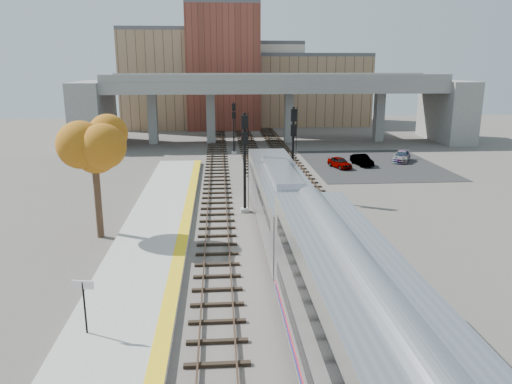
{
  "coord_description": "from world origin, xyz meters",
  "views": [
    {
      "loc": [
        -3.0,
        -25.22,
        10.9
      ],
      "look_at": [
        -0.54,
        7.14,
        2.5
      ],
      "focal_mm": 35.0,
      "sensor_mm": 36.0,
      "label": 1
    }
  ],
  "objects_px": {
    "tree": "(93,144)",
    "car_c": "(402,156)",
    "locomotive": "(280,197)",
    "car_a": "(340,162)",
    "signal_mast_near": "(245,163)",
    "car_b": "(362,160)",
    "signal_mast_mid": "(293,153)",
    "signal_mast_far": "(234,130)"
  },
  "relations": [
    {
      "from": "signal_mast_near",
      "to": "tree",
      "type": "distance_m",
      "value": 10.98
    },
    {
      "from": "signal_mast_near",
      "to": "car_c",
      "type": "distance_m",
      "value": 26.58
    },
    {
      "from": "locomotive",
      "to": "car_a",
      "type": "relative_size",
      "value": 5.56
    },
    {
      "from": "locomotive",
      "to": "signal_mast_mid",
      "type": "distance_m",
      "value": 8.26
    },
    {
      "from": "signal_mast_mid",
      "to": "car_a",
      "type": "bearing_deg",
      "value": 60.03
    },
    {
      "from": "locomotive",
      "to": "car_b",
      "type": "height_order",
      "value": "locomotive"
    },
    {
      "from": "car_a",
      "to": "car_b",
      "type": "height_order",
      "value": "car_b"
    },
    {
      "from": "signal_mast_near",
      "to": "car_b",
      "type": "bearing_deg",
      "value": 50.42
    },
    {
      "from": "tree",
      "to": "car_c",
      "type": "height_order",
      "value": "tree"
    },
    {
      "from": "tree",
      "to": "car_a",
      "type": "relative_size",
      "value": 2.39
    },
    {
      "from": "signal_mast_far",
      "to": "car_c",
      "type": "height_order",
      "value": "signal_mast_far"
    },
    {
      "from": "signal_mast_near",
      "to": "signal_mast_mid",
      "type": "height_order",
      "value": "signal_mast_mid"
    },
    {
      "from": "car_a",
      "to": "signal_mast_mid",
      "type": "bearing_deg",
      "value": -137.36
    },
    {
      "from": "signal_mast_mid",
      "to": "car_a",
      "type": "height_order",
      "value": "signal_mast_mid"
    },
    {
      "from": "signal_mast_mid",
      "to": "tree",
      "type": "xyz_separation_m",
      "value": [
        -13.7,
        -8.33,
        2.25
      ]
    },
    {
      "from": "tree",
      "to": "signal_mast_mid",
      "type": "bearing_deg",
      "value": 31.28
    },
    {
      "from": "signal_mast_far",
      "to": "tree",
      "type": "height_order",
      "value": "tree"
    },
    {
      "from": "signal_mast_near",
      "to": "car_a",
      "type": "bearing_deg",
      "value": 54.63
    },
    {
      "from": "car_a",
      "to": "car_c",
      "type": "distance_m",
      "value": 8.4
    },
    {
      "from": "signal_mast_near",
      "to": "car_b",
      "type": "distance_m",
      "value": 21.76
    },
    {
      "from": "signal_mast_near",
      "to": "signal_mast_mid",
      "type": "xyz_separation_m",
      "value": [
        4.1,
        3.53,
        0.08
      ]
    },
    {
      "from": "locomotive",
      "to": "tree",
      "type": "bearing_deg",
      "value": -177.74
    },
    {
      "from": "tree",
      "to": "car_a",
      "type": "height_order",
      "value": "tree"
    },
    {
      "from": "locomotive",
      "to": "signal_mast_near",
      "type": "bearing_deg",
      "value": 115.86
    },
    {
      "from": "car_b",
      "to": "car_c",
      "type": "height_order",
      "value": "car_b"
    },
    {
      "from": "locomotive",
      "to": "signal_mast_far",
      "type": "bearing_deg",
      "value": 94.09
    },
    {
      "from": "car_b",
      "to": "tree",
      "type": "bearing_deg",
      "value": -147.35
    },
    {
      "from": "signal_mast_mid",
      "to": "tree",
      "type": "distance_m",
      "value": 16.19
    },
    {
      "from": "signal_mast_far",
      "to": "tree",
      "type": "distance_m",
      "value": 31.47
    },
    {
      "from": "locomotive",
      "to": "car_c",
      "type": "xyz_separation_m",
      "value": [
        16.76,
        22.79,
        -1.65
      ]
    },
    {
      "from": "signal_mast_near",
      "to": "car_b",
      "type": "relative_size",
      "value": 2.06
    },
    {
      "from": "locomotive",
      "to": "signal_mast_near",
      "type": "height_order",
      "value": "signal_mast_near"
    },
    {
      "from": "tree",
      "to": "car_b",
      "type": "bearing_deg",
      "value": 42.53
    },
    {
      "from": "tree",
      "to": "car_c",
      "type": "relative_size",
      "value": 2.03
    },
    {
      "from": "signal_mast_near",
      "to": "signal_mast_far",
      "type": "height_order",
      "value": "signal_mast_near"
    },
    {
      "from": "signal_mast_far",
      "to": "car_b",
      "type": "bearing_deg",
      "value": -31.54
    },
    {
      "from": "car_c",
      "to": "locomotive",
      "type": "bearing_deg",
      "value": -98.68
    },
    {
      "from": "locomotive",
      "to": "signal_mast_far",
      "type": "relative_size",
      "value": 3.02
    },
    {
      "from": "signal_mast_near",
      "to": "tree",
      "type": "height_order",
      "value": "tree"
    },
    {
      "from": "locomotive",
      "to": "signal_mast_mid",
      "type": "bearing_deg",
      "value": 75.73
    },
    {
      "from": "signal_mast_near",
      "to": "signal_mast_mid",
      "type": "distance_m",
      "value": 5.41
    },
    {
      "from": "car_a",
      "to": "car_c",
      "type": "height_order",
      "value": "car_c"
    }
  ]
}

